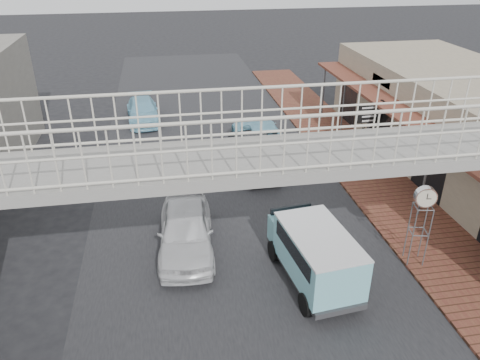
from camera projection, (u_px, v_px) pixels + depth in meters
name	position (u px, v px, depth m)	size (l,w,h in m)	color
ground	(238.00, 251.00, 15.38)	(120.00, 120.00, 0.00)	black
road_strip	(238.00, 251.00, 15.38)	(10.00, 60.00, 0.01)	black
sidewalk	(384.00, 191.00, 18.98)	(3.00, 40.00, 0.10)	brown
shophouse_row	(479.00, 130.00, 19.65)	(7.20, 18.00, 4.00)	gray
footbridge	(268.00, 238.00, 10.42)	(16.40, 2.40, 6.34)	gray
white_hatchback	(186.00, 230.00, 15.14)	(1.74, 4.33, 1.48)	silver
dark_sedan	(253.00, 154.00, 20.65)	(1.48, 4.24, 1.40)	black
angkot_curb	(260.00, 136.00, 22.73)	(2.17, 4.70, 1.31)	#7DC1DA
angkot_far	(143.00, 111.00, 26.21)	(1.67, 4.12, 1.19)	#7DBFDA
angkot_van	(315.00, 250.00, 13.47)	(2.05, 3.84, 1.80)	black
motorcycle_near	(354.00, 134.00, 23.05)	(0.64, 1.84, 0.97)	black
motorcycle_far	(358.00, 143.00, 22.07)	(0.47, 1.67, 1.01)	black
street_clock	(425.00, 200.00, 13.75)	(0.67, 0.60, 2.63)	#59595B
arrow_sign	(386.00, 112.00, 20.21)	(1.72, 1.10, 2.95)	#59595B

